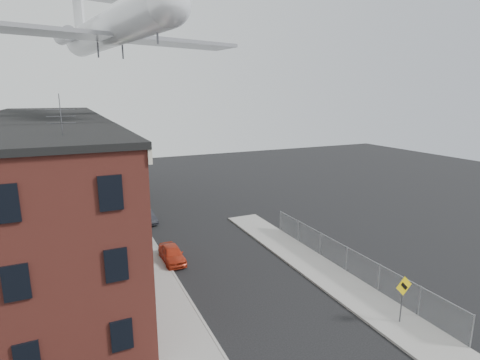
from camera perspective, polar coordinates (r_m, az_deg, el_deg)
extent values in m
plane|color=black|center=(20.76, 9.44, -22.96)|extent=(120.00, 120.00, 0.00)
cube|color=gray|center=(39.87, -17.42, -5.37)|extent=(3.00, 62.00, 0.12)
cube|color=gray|center=(27.73, 12.03, -13.19)|extent=(3.00, 26.00, 0.12)
cube|color=gray|center=(40.05, -15.36, -5.14)|extent=(0.15, 62.00, 0.14)
cube|color=gray|center=(26.95, 9.48, -13.85)|extent=(0.15, 26.00, 0.14)
cube|color=#341310|center=(22.06, -29.27, -7.62)|extent=(10.00, 12.00, 10.00)
cube|color=black|center=(20.98, -30.80, 5.74)|extent=(10.30, 12.30, 0.30)
cube|color=beige|center=(21.11, -16.82, 5.79)|extent=(0.16, 12.20, 0.60)
cylinder|color=#515156|center=(18.80, -25.63, 8.74)|extent=(0.04, 0.04, 2.00)
cube|color=slate|center=(31.17, -28.07, -1.87)|extent=(10.00, 7.00, 10.00)
cube|color=black|center=(30.42, -29.08, 7.57)|extent=(10.25, 7.00, 0.30)
cube|color=gray|center=(32.60, -16.76, -8.49)|extent=(1.80, 6.40, 0.25)
cube|color=beige|center=(31.89, -17.01, -4.80)|extent=(1.90, 6.50, 0.15)
cube|color=gray|center=(38.01, -27.55, 0.58)|extent=(10.00, 7.00, 10.00)
cube|color=black|center=(37.39, -28.37, 8.32)|extent=(10.25, 7.00, 0.30)
cube|color=gray|center=(39.19, -18.24, -4.99)|extent=(1.80, 6.40, 0.25)
cube|color=beige|center=(38.60, -18.46, -1.87)|extent=(1.90, 6.50, 0.15)
cube|color=slate|center=(44.89, -27.20, 2.29)|extent=(10.00, 7.00, 10.00)
cube|color=black|center=(44.38, -27.88, 8.84)|extent=(10.25, 7.00, 0.30)
cube|color=gray|center=(45.90, -19.28, -2.50)|extent=(1.80, 6.40, 0.25)
cube|color=beige|center=(45.40, -19.48, 0.18)|extent=(1.90, 6.50, 0.15)
cube|color=gray|center=(51.81, -26.94, 3.54)|extent=(10.00, 7.00, 10.00)
cube|color=black|center=(51.36, -27.52, 9.21)|extent=(10.25, 7.00, 0.30)
cube|color=gray|center=(52.68, -20.05, -0.65)|extent=(1.80, 6.40, 0.25)
cube|color=beige|center=(52.25, -20.24, 1.70)|extent=(1.90, 6.50, 0.15)
cube|color=slate|center=(58.75, -26.74, 4.49)|extent=(10.00, 7.00, 10.00)
cube|color=black|center=(58.35, -27.25, 9.50)|extent=(10.25, 7.00, 0.30)
cube|color=gray|center=(59.52, -20.65, 0.78)|extent=(1.80, 6.40, 0.25)
cube|color=beige|center=(59.13, -20.81, 2.86)|extent=(1.90, 6.50, 0.15)
cylinder|color=gray|center=(22.38, 31.88, -19.12)|extent=(0.06, 0.06, 1.90)
cylinder|color=gray|center=(23.84, 25.68, -16.39)|extent=(0.06, 0.06, 1.90)
cylinder|color=gray|center=(25.58, 20.41, -13.86)|extent=(0.06, 0.06, 1.90)
cylinder|color=gray|center=(27.53, 15.94, -11.57)|extent=(0.06, 0.06, 1.90)
cylinder|color=gray|center=(29.66, 12.15, -9.55)|extent=(0.06, 0.06, 1.90)
cylinder|color=gray|center=(31.92, 8.92, -7.78)|extent=(0.06, 0.06, 1.90)
cylinder|color=gray|center=(34.30, 6.15, -6.22)|extent=(0.06, 0.06, 1.90)
cube|color=gray|center=(27.18, 16.06, -9.84)|extent=(0.04, 18.00, 0.04)
cube|color=gray|center=(27.53, 15.94, -11.57)|extent=(0.02, 18.00, 1.80)
cylinder|color=#515156|center=(22.71, 23.40, -16.67)|extent=(0.07, 0.07, 2.60)
cube|color=yellow|center=(22.25, 23.70, -14.57)|extent=(1.10, 0.03, 1.10)
cube|color=black|center=(22.24, 23.74, -14.59)|extent=(0.52, 0.02, 0.52)
cylinder|color=black|center=(32.93, -16.71, -1.07)|extent=(0.26, 0.26, 9.00)
cube|color=black|center=(32.27, -17.14, 5.50)|extent=(1.80, 0.12, 0.12)
cylinder|color=black|center=(32.17, -18.40, 5.75)|extent=(0.08, 0.08, 0.25)
cylinder|color=black|center=(32.35, -15.93, 5.95)|extent=(0.08, 0.08, 0.25)
cylinder|color=black|center=(43.39, -18.09, -2.39)|extent=(0.24, 0.24, 2.40)
sphere|color=#204512|center=(42.85, -18.31, 0.71)|extent=(3.20, 3.20, 3.20)
sphere|color=#204512|center=(42.73, -17.55, -0.03)|extent=(2.24, 2.24, 2.24)
imported|color=#B43017|center=(28.65, -10.33, -10.99)|extent=(1.49, 3.67, 1.25)
imported|color=black|center=(37.55, -14.07, -5.45)|extent=(1.68, 3.64, 1.16)
imported|color=gray|center=(44.66, -15.89, -2.64)|extent=(2.14, 4.17, 1.16)
cylinder|color=white|center=(37.57, -18.87, 20.98)|extent=(7.46, 22.72, 3.01)
sphere|color=white|center=(27.28, -10.89, 24.80)|extent=(3.01, 3.01, 3.01)
cone|color=white|center=(48.31, -23.18, 18.67)|extent=(3.51, 3.37, 3.01)
cube|color=#939399|center=(36.11, -18.03, 19.89)|extent=(22.90, 8.39, 0.33)
cylinder|color=#939399|center=(44.64, -25.13, 19.32)|extent=(2.23, 3.99, 1.50)
cylinder|color=#939399|center=(45.81, -19.27, 19.58)|extent=(2.23, 3.99, 1.50)
cube|color=white|center=(48.25, -23.33, 21.84)|extent=(0.95, 3.55, 5.27)
cylinder|color=#515156|center=(28.65, -12.47, 20.70)|extent=(0.15, 0.15, 1.13)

